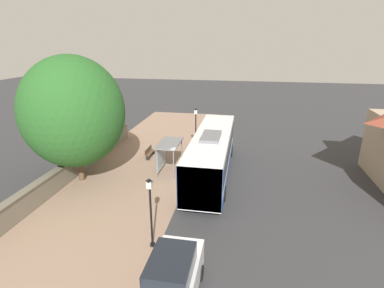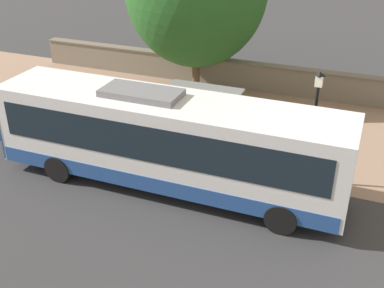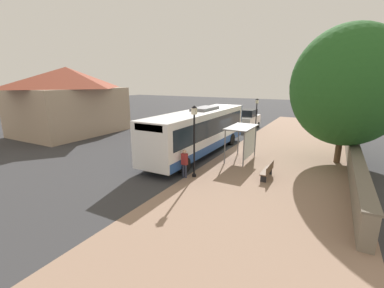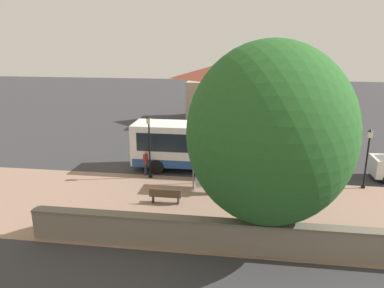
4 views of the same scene
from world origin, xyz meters
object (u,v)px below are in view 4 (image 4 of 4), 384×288
object	(u,v)px
pedestrian	(146,161)
street_lamp_near	(368,154)
street_lamp_far	(149,142)
bus	(221,146)
bench	(165,196)
bus_shelter	(217,159)
shade_tree	(270,134)

from	to	relation	value
pedestrian	street_lamp_near	world-z (taller)	street_lamp_near
pedestrian	street_lamp_far	distance (m)	1.58
bus	bench	world-z (taller)	bus
bus_shelter	street_lamp_near	distance (m)	9.02
street_lamp_near	street_lamp_far	distance (m)	13.38
pedestrian	street_lamp_far	bearing A→B (deg)	-134.44
bus	street_lamp_far	world-z (taller)	street_lamp_far
bus_shelter	bench	xyz separation A→B (m)	(-2.36, 2.66, -1.49)
bus_shelter	shade_tree	size ratio (longest dim) A/B	0.34
bench	street_lamp_near	world-z (taller)	street_lamp_near
bus_shelter	pedestrian	size ratio (longest dim) A/B	1.79
bus_shelter	pedestrian	xyz separation A→B (m)	(1.83, 4.90, -0.98)
bench	street_lamp_far	bearing A→B (deg)	25.72
street_lamp_near	pedestrian	bearing A→B (deg)	88.75
bus	street_lamp_near	world-z (taller)	street_lamp_near
pedestrian	bus_shelter	bearing A→B (deg)	-110.47
street_lamp_far	bench	bearing A→B (deg)	-154.28
bus_shelter	street_lamp_far	bearing A→B (deg)	72.38
pedestrian	bus	bearing A→B (deg)	-72.12
bus	street_lamp_far	size ratio (longest dim) A/B	2.93
shade_tree	bus_shelter	bearing A→B (deg)	23.85
bus_shelter	shade_tree	bearing A→B (deg)	-156.15
bus	bench	xyz separation A→B (m)	(-5.78, 2.69, -1.32)
bus	shade_tree	bearing A→B (deg)	-164.58
street_lamp_far	street_lamp_near	bearing A→B (deg)	-89.57
street_lamp_near	shade_tree	size ratio (longest dim) A/B	0.42
street_lamp_near	shade_tree	distance (m)	10.12
bus_shelter	shade_tree	distance (m)	7.12
street_lamp_far	bus	bearing A→B (deg)	-66.21
street_lamp_near	bus_shelter	bearing A→B (deg)	99.75
street_lamp_near	bench	bearing A→B (deg)	108.62
bus_shelter	street_lamp_far	world-z (taller)	street_lamp_far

